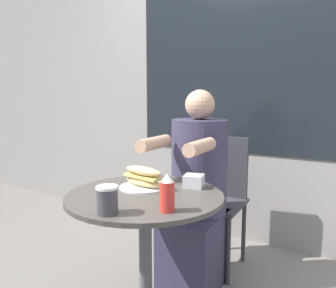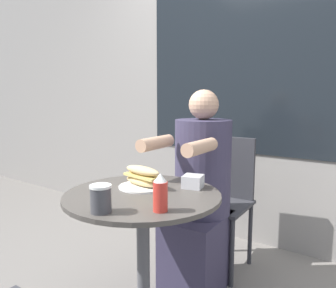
% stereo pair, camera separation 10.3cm
% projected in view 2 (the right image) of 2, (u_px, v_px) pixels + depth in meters
% --- Properties ---
extents(storefront_wall, '(8.00, 0.09, 2.80)m').
position_uv_depth(storefront_wall, '(256.00, 62.00, 2.46)').
color(storefront_wall, gray).
rests_on(storefront_wall, ground_plane).
extents(cafe_table, '(0.70, 0.70, 0.71)m').
position_uv_depth(cafe_table, '(143.00, 233.00, 1.50)').
color(cafe_table, '#47423D').
rests_on(cafe_table, ground_plane).
extents(diner_chair, '(0.40, 0.40, 0.87)m').
position_uv_depth(diner_chair, '(224.00, 189.00, 2.22)').
color(diner_chair, '#333338').
rests_on(diner_chair, ground_plane).
extents(seated_diner, '(0.35, 0.60, 1.18)m').
position_uv_depth(seated_diner, '(200.00, 203.00, 1.93)').
color(seated_diner, '#38334C').
rests_on(seated_diner, ground_plane).
extents(sandwich_on_plate, '(0.23, 0.23, 0.10)m').
position_uv_depth(sandwich_on_plate, '(142.00, 178.00, 1.56)').
color(sandwich_on_plate, white).
rests_on(sandwich_on_plate, cafe_table).
extents(drink_cup, '(0.08, 0.08, 0.11)m').
position_uv_depth(drink_cup, '(101.00, 199.00, 1.22)').
color(drink_cup, '#424247').
rests_on(drink_cup, cafe_table).
extents(napkin_box, '(0.11, 0.11, 0.06)m').
position_uv_depth(napkin_box, '(193.00, 181.00, 1.56)').
color(napkin_box, silver).
rests_on(napkin_box, cafe_table).
extents(condiment_bottle, '(0.06, 0.06, 0.15)m').
position_uv_depth(condiment_bottle, '(160.00, 193.00, 1.23)').
color(condiment_bottle, red).
rests_on(condiment_bottle, cafe_table).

